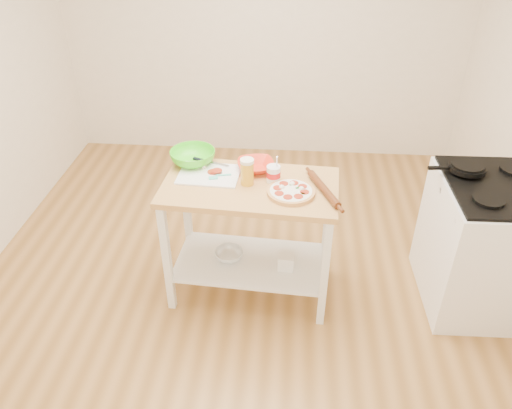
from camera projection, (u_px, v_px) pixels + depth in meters
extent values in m
cube|color=#A9783E|center=(242.00, 290.00, 3.70)|extent=(4.00, 4.50, 0.02)
cube|color=beige|center=(264.00, 24.00, 4.82)|extent=(4.00, 0.02, 2.70)
cube|color=tan|center=(250.00, 187.00, 3.22)|extent=(1.17, 0.69, 0.04)
cube|color=white|center=(251.00, 262.00, 3.57)|extent=(1.09, 0.63, 0.02)
cube|color=white|center=(167.00, 260.00, 3.32)|extent=(0.05, 0.05, 0.86)
cube|color=white|center=(187.00, 215.00, 3.75)|extent=(0.05, 0.05, 0.86)
cube|color=white|center=(325.00, 275.00, 3.19)|extent=(0.05, 0.05, 0.86)
cube|color=white|center=(327.00, 226.00, 3.63)|extent=(0.05, 0.05, 0.86)
cube|color=white|center=(483.00, 245.00, 3.40)|extent=(0.70, 0.82, 0.92)
cube|color=black|center=(502.00, 187.00, 3.13)|extent=(0.66, 0.78, 0.02)
cylinder|color=black|center=(467.00, 168.00, 3.24)|extent=(0.24, 0.24, 0.03)
cube|color=black|center=(439.00, 168.00, 3.24)|extent=(0.15, 0.04, 0.02)
cylinder|color=#E0A65F|center=(291.00, 193.00, 3.12)|extent=(0.30, 0.30, 0.02)
cylinder|color=#E0A65F|center=(291.00, 191.00, 3.11)|extent=(0.30, 0.30, 0.01)
cylinder|color=white|center=(291.00, 191.00, 3.11)|extent=(0.27, 0.27, 0.01)
cylinder|color=#9E2A16|center=(305.00, 192.00, 3.08)|extent=(0.06, 0.06, 0.01)
cylinder|color=#9E2A16|center=(303.00, 186.00, 3.14)|extent=(0.06, 0.06, 0.01)
cylinder|color=#9E2A16|center=(294.00, 183.00, 3.17)|extent=(0.06, 0.06, 0.01)
cylinder|color=#9E2A16|center=(284.00, 184.00, 3.17)|extent=(0.06, 0.06, 0.01)
cylinder|color=#9E2A16|center=(278.00, 188.00, 3.12)|extent=(0.06, 0.06, 0.01)
cylinder|color=#9E2A16|center=(279.00, 193.00, 3.07)|extent=(0.06, 0.06, 0.01)
cylinder|color=#9E2A16|center=(288.00, 197.00, 3.04)|extent=(0.06, 0.06, 0.01)
cylinder|color=#9E2A16|center=(298.00, 196.00, 3.04)|extent=(0.06, 0.06, 0.01)
sphere|color=white|center=(301.00, 189.00, 3.11)|extent=(0.04, 0.04, 0.04)
sphere|color=white|center=(292.00, 184.00, 3.16)|extent=(0.04, 0.04, 0.04)
sphere|color=white|center=(282.00, 187.00, 3.13)|extent=(0.04, 0.04, 0.04)
plane|color=#155711|center=(303.00, 193.00, 3.07)|extent=(0.03, 0.03, 0.00)
plane|color=#155711|center=(297.00, 188.00, 3.12)|extent=(0.04, 0.04, 0.00)
plane|color=#155711|center=(291.00, 184.00, 3.16)|extent=(0.03, 0.03, 0.00)
plane|color=#155711|center=(281.00, 186.00, 3.13)|extent=(0.03, 0.03, 0.00)
cube|color=white|center=(209.00, 174.00, 3.31)|extent=(0.42, 0.32, 0.01)
cube|color=#F4EACC|center=(194.00, 166.00, 3.37)|extent=(0.03, 0.03, 0.02)
cube|color=#F4EACC|center=(199.00, 166.00, 3.36)|extent=(0.03, 0.03, 0.02)
cube|color=#F4EACC|center=(204.00, 166.00, 3.36)|extent=(0.03, 0.03, 0.02)
cube|color=#F4EACC|center=(195.00, 163.00, 3.40)|extent=(0.03, 0.03, 0.02)
cube|color=#F4EACC|center=(200.00, 164.00, 3.39)|extent=(0.03, 0.03, 0.02)
cube|color=#F4EACC|center=(205.00, 164.00, 3.39)|extent=(0.03, 0.03, 0.02)
cylinder|color=#9E2A16|center=(213.00, 172.00, 3.32)|extent=(0.07, 0.07, 0.01)
cylinder|color=#9E2A16|center=(215.00, 171.00, 3.31)|extent=(0.07, 0.07, 0.01)
cylinder|color=#9E2A16|center=(217.00, 171.00, 3.31)|extent=(0.07, 0.07, 0.01)
cube|color=#4ED4BE|center=(213.00, 178.00, 3.25)|extent=(0.07, 0.05, 0.01)
cylinder|color=#4ED4BE|center=(224.00, 175.00, 3.28)|extent=(0.10, 0.03, 0.01)
cube|color=silver|center=(217.00, 164.00, 3.41)|extent=(0.18, 0.09, 0.00)
cube|color=black|center=(200.00, 160.00, 3.45)|extent=(0.10, 0.05, 0.01)
imported|color=red|center=(256.00, 166.00, 3.35)|extent=(0.30, 0.30, 0.06)
imported|color=#46DE1E|center=(193.00, 157.00, 3.42)|extent=(0.41, 0.41, 0.10)
cylinder|color=gold|center=(247.00, 173.00, 3.18)|extent=(0.08, 0.08, 0.16)
cylinder|color=white|center=(247.00, 161.00, 3.13)|extent=(0.09, 0.09, 0.02)
cylinder|color=white|center=(273.00, 174.00, 3.22)|extent=(0.09, 0.09, 0.11)
cylinder|color=red|center=(273.00, 174.00, 3.22)|extent=(0.09, 0.09, 0.04)
cylinder|color=silver|center=(277.00, 162.00, 3.17)|extent=(0.01, 0.06, 0.11)
cylinder|color=#613016|center=(324.00, 189.00, 3.12)|extent=(0.20, 0.40, 0.05)
imported|color=silver|center=(229.00, 255.00, 3.57)|extent=(0.21, 0.21, 0.06)
cube|color=white|center=(286.00, 261.00, 3.48)|extent=(0.12, 0.12, 0.11)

